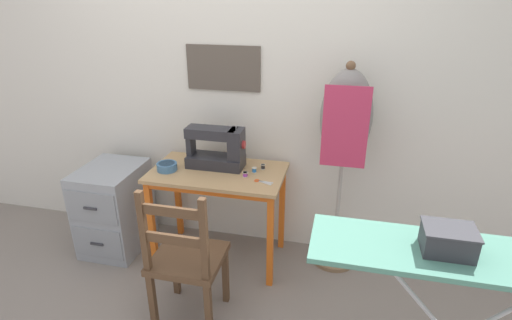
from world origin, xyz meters
TOP-DOWN VIEW (x-y plane):
  - ground_plane at (0.00, 0.00)m, footprint 14.00×14.00m
  - wall_back at (-0.00, 0.60)m, footprint 10.00×0.07m
  - sewing_table at (0.00, 0.25)m, footprint 0.92×0.53m
  - sewing_machine at (-0.01, 0.34)m, footprint 0.41×0.18m
  - fabric_bowl at (-0.34, 0.20)m, footprint 0.14×0.14m
  - scissors at (0.33, 0.17)m, footprint 0.13×0.06m
  - thread_spool_near_machine at (0.21, 0.22)m, footprint 0.04×0.04m
  - thread_spool_mid_table at (0.25, 0.30)m, footprint 0.03×0.03m
  - thread_spool_far_edge at (0.30, 0.37)m, footprint 0.03×0.03m
  - wooden_chair at (0.01, -0.37)m, footprint 0.40×0.38m
  - filing_cabinet at (-0.83, 0.22)m, footprint 0.41×0.53m
  - dress_form at (0.83, 0.41)m, footprint 0.33×0.32m
  - ironing_board at (1.37, -0.63)m, footprint 1.28×0.35m
  - storage_box at (1.27, -0.64)m, footprint 0.20×0.16m

SIDE VIEW (x-z plane):
  - ground_plane at x=0.00m, z-range 0.00..0.00m
  - filing_cabinet at x=-0.83m, z-range 0.00..0.66m
  - wooden_chair at x=0.01m, z-range -0.03..0.89m
  - sewing_table at x=0.00m, z-range 0.25..0.96m
  - scissors at x=0.33m, z-range 0.71..0.71m
  - thread_spool_near_machine at x=0.21m, z-range 0.71..0.74m
  - thread_spool_far_edge at x=0.30m, z-range 0.71..0.74m
  - thread_spool_mid_table at x=0.25m, z-range 0.71..0.74m
  - fabric_bowl at x=-0.34m, z-range 0.71..0.76m
  - ironing_board at x=1.37m, z-range 0.39..1.29m
  - sewing_machine at x=-0.01m, z-range 0.69..1.00m
  - storage_box at x=1.27m, z-range 0.89..1.00m
  - dress_form at x=0.83m, z-range 0.31..1.77m
  - wall_back at x=0.00m, z-range 0.00..2.55m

